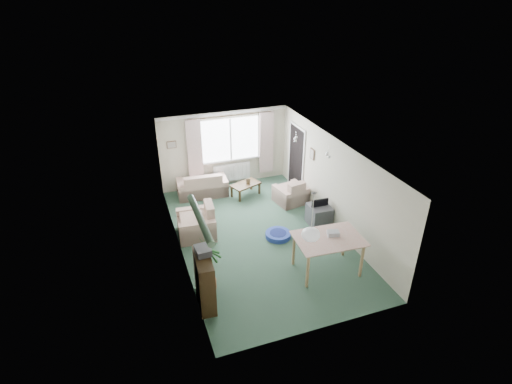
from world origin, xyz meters
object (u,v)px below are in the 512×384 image
object	(u,v)px
armchair_left	(196,220)
bookshelf	(205,280)
dining_table	(327,255)
pet_bed	(278,235)
coffee_table	(246,190)
armchair_corner	(291,191)
sofa	(202,184)
tv_cube	(319,215)
houseplant	(209,265)

from	to	relation	value
armchair_left	bookshelf	size ratio (longest dim) A/B	0.86
dining_table	pet_bed	size ratio (longest dim) A/B	2.12
armchair_left	coffee_table	size ratio (longest dim) A/B	1.10
armchair_left	coffee_table	bearing A→B (deg)	136.07
armchair_left	bookshelf	xyz separation A→B (m)	(-0.34, -2.48, 0.13)
armchair_corner	coffee_table	world-z (taller)	armchair_corner
dining_table	sofa	bearing A→B (deg)	111.98
dining_table	pet_bed	distance (m)	1.71
bookshelf	pet_bed	bearing A→B (deg)	40.50
armchair_left	armchair_corner	bearing A→B (deg)	109.74
bookshelf	dining_table	bearing A→B (deg)	5.97
coffee_table	bookshelf	size ratio (longest dim) A/B	0.78
armchair_corner	dining_table	distance (m)	3.22
coffee_table	tv_cube	size ratio (longest dim) A/B	1.44
sofa	tv_cube	bearing A→B (deg)	137.41
sofa	coffee_table	world-z (taller)	sofa
bookshelf	pet_bed	size ratio (longest dim) A/B	1.74
armchair_left	coffee_table	xyz separation A→B (m)	(1.86, 1.62, -0.24)
coffee_table	houseplant	world-z (taller)	houseplant
coffee_table	pet_bed	world-z (taller)	coffee_table
armchair_left	sofa	bearing A→B (deg)	168.29
houseplant	tv_cube	xyz separation A→B (m)	(3.35, 1.52, -0.35)
armchair_corner	tv_cube	xyz separation A→B (m)	(0.22, -1.37, -0.10)
tv_cube	sofa	bearing A→B (deg)	135.13
armchair_left	houseplant	xyz separation A→B (m)	(-0.15, -2.11, 0.19)
armchair_corner	bookshelf	size ratio (longest dim) A/B	0.74
tv_cube	bookshelf	bearing A→B (deg)	-150.29
dining_table	tv_cube	distance (m)	1.96
dining_table	tv_cube	world-z (taller)	dining_table
bookshelf	pet_bed	xyz separation A→B (m)	(2.27, 1.68, -0.50)
armchair_left	pet_bed	distance (m)	2.13
dining_table	bookshelf	bearing A→B (deg)	-178.08
armchair_left	pet_bed	bearing A→B (deg)	72.42
houseplant	pet_bed	size ratio (longest dim) A/B	1.94
houseplant	dining_table	xyz separation A→B (m)	(2.60, -0.28, -0.20)
armchair_corner	dining_table	world-z (taller)	dining_table
sofa	coffee_table	distance (m)	1.33
coffee_table	pet_bed	xyz separation A→B (m)	(0.07, -2.43, -0.13)
dining_table	armchair_left	bearing A→B (deg)	135.70
sofa	armchair_corner	size ratio (longest dim) A/B	1.80
houseplant	armchair_left	bearing A→B (deg)	85.93
houseplant	pet_bed	bearing A→B (deg)	32.05
armchair_left	houseplant	bearing A→B (deg)	0.89
sofa	tv_cube	distance (m)	3.72
armchair_left	dining_table	xyz separation A→B (m)	(2.45, -2.39, -0.00)
sofa	armchair_left	world-z (taller)	armchair_left
sofa	pet_bed	xyz separation A→B (m)	(1.30, -2.91, -0.31)
sofa	dining_table	bearing A→B (deg)	115.77
pet_bed	armchair_left	bearing A→B (deg)	157.46
sofa	bookshelf	distance (m)	4.70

